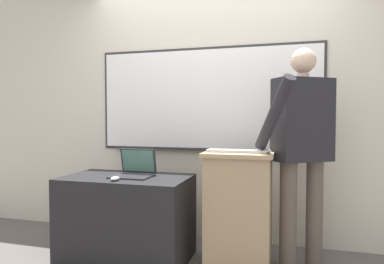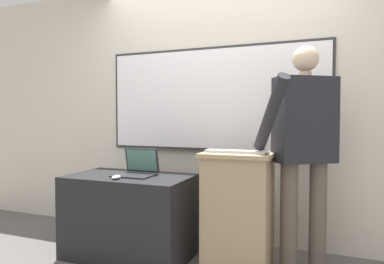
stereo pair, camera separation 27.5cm
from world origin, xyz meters
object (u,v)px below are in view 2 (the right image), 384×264
person_presenter (304,142)px  computer_mouse_by_keyboard (266,152)px  wireless_keyboard (235,152)px  side_desk (130,216)px  lectern_podium (239,211)px  computer_mouse_by_laptop (116,177)px  laptop (138,168)px

person_presenter → computer_mouse_by_keyboard: 0.32m
wireless_keyboard → side_desk: bearing=-179.8°
lectern_podium → computer_mouse_by_keyboard: size_ratio=9.34×
wireless_keyboard → computer_mouse_by_keyboard: (0.23, 0.00, 0.01)m
side_desk → person_presenter: (1.42, 0.18, 0.66)m
wireless_keyboard → computer_mouse_by_laptop: 0.98m
computer_mouse_by_keyboard → laptop: bearing=177.9°
lectern_podium → side_desk: bearing=-176.1°
computer_mouse_by_laptop → person_presenter: bearing=15.2°
lectern_podium → person_presenter: (0.48, 0.12, 0.55)m
computer_mouse_by_laptop → laptop: bearing=77.2°
lectern_podium → wireless_keyboard: bearing=-102.2°
side_desk → person_presenter: bearing=7.4°
side_desk → computer_mouse_by_laptop: bearing=-89.7°
lectern_podium → laptop: bearing=-178.7°
side_desk → lectern_podium: bearing=3.9°
side_desk → wireless_keyboard: bearing=0.2°
laptop → computer_mouse_by_keyboard: (1.11, -0.04, 0.18)m
laptop → wireless_keyboard: 0.89m
side_desk → person_presenter: person_presenter is taller
side_desk → computer_mouse_by_keyboard: size_ratio=10.62×
person_presenter → wireless_keyboard: bearing=166.2°
lectern_podium → wireless_keyboard: wireless_keyboard is taller
side_desk → laptop: bearing=38.3°
person_presenter → computer_mouse_by_keyboard: size_ratio=17.42×
computer_mouse_by_keyboard → side_desk: bearing=-179.8°
side_desk → computer_mouse_by_laptop: 0.42m
side_desk → laptop: (0.06, 0.04, 0.41)m
wireless_keyboard → computer_mouse_by_laptop: bearing=-167.6°
laptop → wireless_keyboard: size_ratio=0.72×
computer_mouse_by_keyboard → computer_mouse_by_laptop: bearing=-170.0°
lectern_podium → computer_mouse_by_keyboard: (0.22, -0.06, 0.48)m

